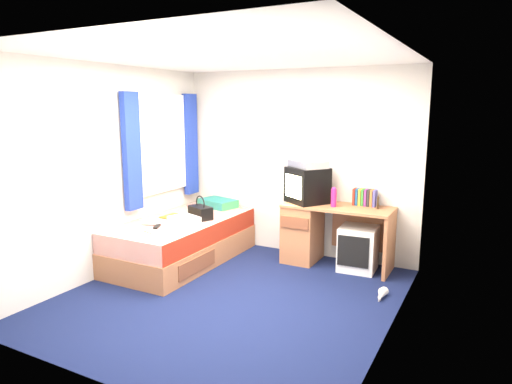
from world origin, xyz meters
The scene contains 20 objects.
ground centered at (0.00, 0.00, 0.00)m, with size 3.40×3.40×0.00m, color #0C1438.
room_shell centered at (0.00, 0.00, 1.45)m, with size 3.40×3.40×3.40m.
bed centered at (-1.10, 0.68, 0.27)m, with size 1.01×2.00×0.54m.
pillow centered at (-1.09, 1.49, 0.60)m, with size 0.51×0.32×0.11m, color #165592.
desk centered at (0.40, 1.44, 0.41)m, with size 1.30×0.55×0.75m.
storage_cube centered at (0.94, 1.40, 0.26)m, with size 0.42×0.42×0.53m, color white.
crt_tv centered at (0.26, 1.44, 0.97)m, with size 0.60×0.59×0.44m.
vcr centered at (0.27, 1.44, 1.23)m, with size 0.45×0.32×0.09m, color silver.
book_row centered at (0.94, 1.60, 0.85)m, with size 0.27×0.13×0.20m.
picture_frame centered at (1.12, 1.53, 0.82)m, with size 0.02×0.12×0.14m, color black.
pink_water_bottle centered at (0.63, 1.36, 0.86)m, with size 0.07×0.07×0.21m, color #E42071.
aerosol_can centered at (0.52, 1.47, 0.84)m, with size 0.05×0.05×0.19m, color white.
handbag centered at (-0.91, 0.82, 0.63)m, with size 0.36×0.29×0.30m.
towel centered at (-0.89, 0.45, 0.59)m, with size 0.33×0.27×0.11m, color white.
magazine centered at (-1.29, 0.73, 0.55)m, with size 0.21×0.28×0.01m, color yellow.
water_bottle centered at (-1.26, 0.28, 0.58)m, with size 0.07×0.07×0.20m, color silver.
colour_swatch_fan centered at (-1.06, 0.03, 0.55)m, with size 0.22×0.06×0.01m, color yellow.
remote_control centered at (-1.13, 0.23, 0.55)m, with size 0.05×0.16×0.02m, color black.
window_assembly centered at (-1.55, 0.90, 1.42)m, with size 0.11×1.42×1.40m.
white_heels centered at (1.39, 0.68, 0.04)m, with size 0.12×0.26×0.09m.
Camera 1 is at (2.30, -3.77, 1.93)m, focal length 32.00 mm.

